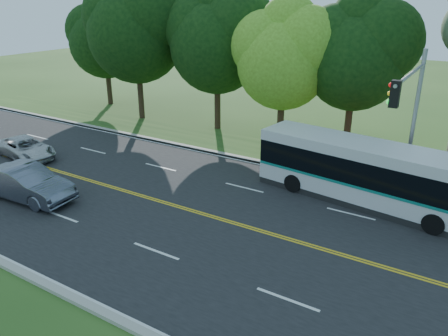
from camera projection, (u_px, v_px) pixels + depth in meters
The scene contains 12 objects.
ground at pixel (216, 218), 19.35m from camera, with size 120.00×120.00×0.00m, color #2C501A.
road at pixel (216, 218), 19.35m from camera, with size 60.00×14.00×0.02m, color black.
curb_north at pixel (283, 166), 24.99m from camera, with size 60.00×0.30×0.15m, color #A9A598.
curb_south at pixel (93, 308), 13.66m from camera, with size 60.00×0.30×0.15m, color #A9A598.
grass_verge at pixel (295, 157), 26.46m from camera, with size 60.00×4.00×0.10m, color #2C501A.
lane_markings at pixel (214, 217), 19.39m from camera, with size 57.60×13.82×0.00m.
tree_row at pixel (248, 35), 28.99m from camera, with size 44.70×9.10×13.84m.
bougainvillea_hedge at pixel (422, 176), 22.05m from camera, with size 9.50×2.25×1.50m.
traffic_signal at pixel (410, 108), 18.75m from camera, with size 0.42×6.10×7.00m.
transit_bus at pixel (373, 176), 20.12m from camera, with size 11.25×3.83×2.89m.
sedan at pixel (26, 183), 20.85m from camera, with size 1.75×5.01×1.65m, color slate.
suv at pixel (26, 148), 26.29m from camera, with size 2.05×4.44×1.23m, color #B0B2B5.
Camera 1 is at (9.30, -14.44, 9.19)m, focal length 35.00 mm.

